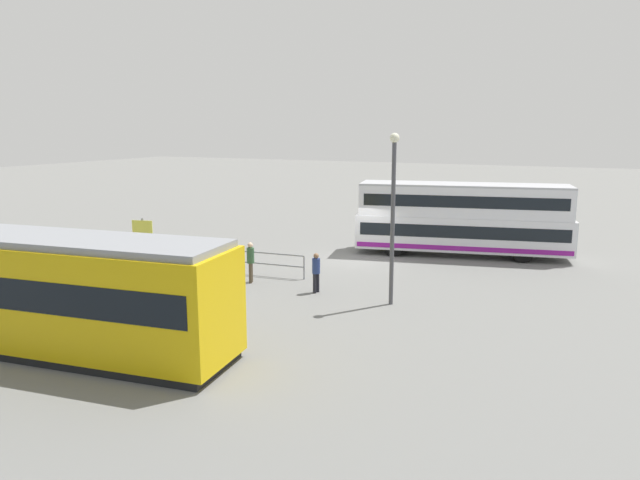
# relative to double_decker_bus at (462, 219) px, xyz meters

# --- Properties ---
(ground_plane) EXTENTS (160.00, 160.00, 0.00)m
(ground_plane) POSITION_rel_double_decker_bus_xyz_m (4.32, 3.38, -1.92)
(ground_plane) COLOR slate
(double_decker_bus) EXTENTS (11.16, 4.73, 3.75)m
(double_decker_bus) POSITION_rel_double_decker_bus_xyz_m (0.00, 0.00, 0.00)
(double_decker_bus) COLOR white
(double_decker_bus) RESTS_ON ground
(pedestrian_near_railing) EXTENTS (0.42, 0.42, 1.77)m
(pedestrian_near_railing) POSITION_rel_double_decker_bus_xyz_m (7.01, 9.47, -0.90)
(pedestrian_near_railing) COLOR #4C3F2D
(pedestrian_near_railing) RESTS_ON ground
(pedestrian_crossing) EXTENTS (0.37, 0.37, 1.64)m
(pedestrian_crossing) POSITION_rel_double_decker_bus_xyz_m (3.77, 9.69, -0.98)
(pedestrian_crossing) COLOR black
(pedestrian_crossing) RESTS_ON ground
(pedestrian_railing) EXTENTS (7.03, 0.65, 1.08)m
(pedestrian_railing) POSITION_rel_double_decker_bus_xyz_m (8.65, 8.30, -1.19)
(pedestrian_railing) COLOR gray
(pedestrian_railing) RESTS_ON ground
(info_sign) EXTENTS (1.06, 0.29, 2.20)m
(info_sign) POSITION_rel_double_decker_bus_xyz_m (13.91, 8.40, -0.41)
(info_sign) COLOR slate
(info_sign) RESTS_ON ground
(street_lamp) EXTENTS (0.36, 0.36, 6.42)m
(street_lamp) POSITION_rel_double_decker_bus_xyz_m (0.52, 9.90, 1.86)
(street_lamp) COLOR #4C4C51
(street_lamp) RESTS_ON ground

